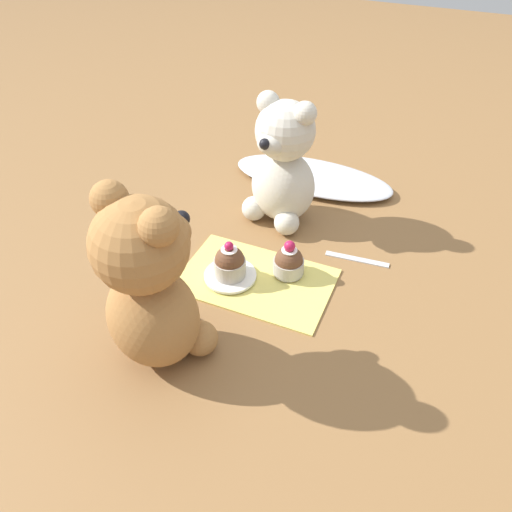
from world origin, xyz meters
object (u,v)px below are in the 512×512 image
at_px(teddy_bear_cream, 283,166).
at_px(saucer_plate, 230,275).
at_px(cupcake_near_tan_bear, 230,263).
at_px(teaspoon, 357,259).
at_px(teddy_bear_tan, 150,285).
at_px(cupcake_near_cream_bear, 289,262).

height_order(teddy_bear_cream, saucer_plate, teddy_bear_cream).
bearing_deg(cupcake_near_tan_bear, teaspoon, 35.89).
bearing_deg(saucer_plate, teaspoon, 35.89).
relative_size(teddy_bear_tan, teaspoon, 2.42).
xyz_separation_m(saucer_plate, cupcake_near_tan_bear, (0.00, -0.00, 0.03)).
relative_size(teddy_bear_tan, cupcake_near_tan_bear, 3.95).
distance_m(teddy_bear_tan, cupcake_near_cream_bear, 0.28).
bearing_deg(cupcake_near_cream_bear, cupcake_near_tan_bear, -150.37).
xyz_separation_m(teddy_bear_tan, cupcake_near_tan_bear, (0.03, 0.18, -0.10)).
distance_m(cupcake_near_cream_bear, teaspoon, 0.14).
bearing_deg(teddy_bear_tan, teddy_bear_cream, -79.73).
height_order(teddy_bear_cream, cupcake_near_tan_bear, teddy_bear_cream).
bearing_deg(teaspoon, cupcake_near_tan_bear, -148.89).
bearing_deg(saucer_plate, teddy_bear_cream, 86.03).
distance_m(cupcake_near_cream_bear, cupcake_near_tan_bear, 0.10).
relative_size(saucer_plate, teaspoon, 0.79).
bearing_deg(teddy_bear_cream, teddy_bear_tan, -82.45).
bearing_deg(teddy_bear_tan, cupcake_near_tan_bear, -81.83).
bearing_deg(saucer_plate, cupcake_near_cream_bear, 29.63).
bearing_deg(teddy_bear_tan, teaspoon, -107.76).
relative_size(teddy_bear_cream, teddy_bear_tan, 0.90).
xyz_separation_m(teddy_bear_cream, saucer_plate, (-0.01, -0.21, -0.11)).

